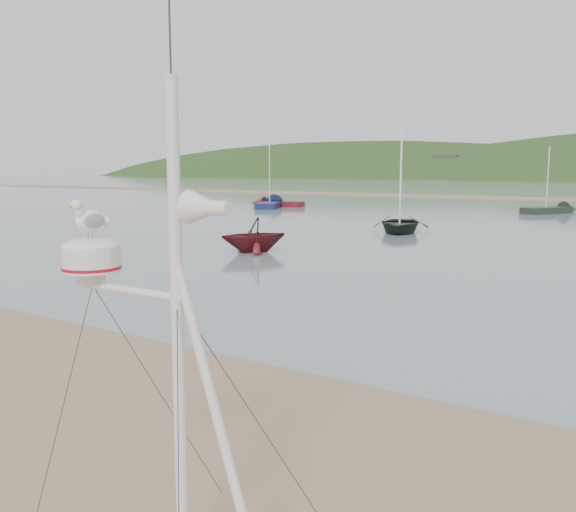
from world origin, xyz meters
The scene contains 7 objects.
ground centered at (0.00, 0.00, 0.00)m, with size 560.00×560.00×0.00m, color #886B4E.
mast_rig centered at (2.60, -1.02, 1.24)m, with size 2.28×2.43×5.14m.
boat_dark centered at (-6.96, 26.55, 2.22)m, with size 3.11×0.90×4.36m, color black.
boat_red centered at (-8.90, 15.73, 1.42)m, with size 2.39×1.46×2.77m, color #561319.
sailboat_dark_mid centered at (-2.35, 47.11, 0.30)m, with size 3.98×5.49×5.59m.
dinghy_red_far centered at (-26.23, 41.85, 0.29)m, with size 5.38×1.93×1.28m.
sailboat_blue_near centered at (-25.86, 41.75, 0.30)m, with size 4.47×7.06×6.95m.
Camera 1 is at (6.14, -4.60, 3.49)m, focal length 38.00 mm.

